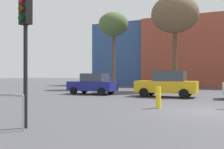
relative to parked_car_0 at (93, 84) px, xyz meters
name	(u,v)px	position (x,y,z in m)	size (l,w,h in m)	color
ground_plane	(206,111)	(9.27, -6.57, -0.85)	(200.00, 200.00, 0.00)	#47474C
parked_car_0	(93,84)	(0.00, 0.00, 0.00)	(3.96, 1.95, 1.72)	navy
parked_car_1	(167,84)	(6.12, 0.00, 0.08)	(4.33, 2.12, 1.88)	gold
traffic_light_near_left	(25,30)	(4.60, -12.58, 2.09)	(0.40, 0.39, 4.00)	black
bare_tree_0	(175,15)	(5.36, 6.98, 6.69)	(4.63, 4.63, 9.46)	brown
bare_tree_2	(113,25)	(-1.55, 7.55, 6.31)	(3.33, 3.33, 8.61)	brown
bollard_yellow_0	(158,97)	(7.10, -6.45, -0.34)	(0.24, 0.24, 1.03)	yellow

